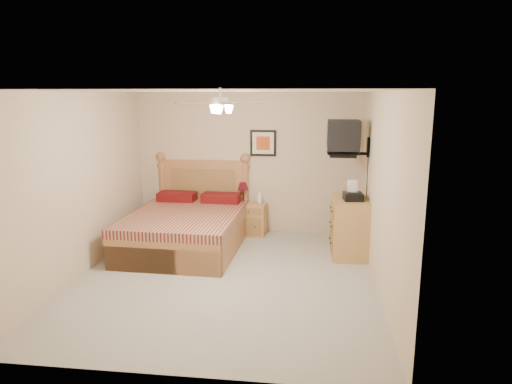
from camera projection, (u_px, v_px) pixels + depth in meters
floor at (226, 278)px, 6.25m from camera, size 4.50×4.50×0.00m
ceiling at (223, 91)px, 5.72m from camera, size 4.00×4.50×0.04m
wall_back at (248, 163)px, 8.17m from camera, size 4.00×0.04×2.50m
wall_front at (174, 242)px, 3.80m from camera, size 4.00×0.04×2.50m
wall_left at (81, 185)px, 6.22m from camera, size 0.04×4.50×2.50m
wall_right at (381, 192)px, 5.75m from camera, size 0.04×4.50×2.50m
bed at (185, 206)px, 7.28m from camera, size 1.77×2.28×1.44m
nightstand at (251, 219)px, 8.12m from camera, size 0.55×0.42×0.57m
table_lamp at (243, 193)px, 8.10m from camera, size 0.21×0.21×0.37m
lotion_bottle at (260, 197)px, 8.05m from camera, size 0.11×0.11×0.23m
framed_picture at (263, 143)px, 8.04m from camera, size 0.46×0.04×0.46m
dresser at (349, 228)px, 7.02m from camera, size 0.54×0.77×0.89m
fax_machine at (353, 191)px, 6.85m from camera, size 0.31×0.33×0.30m
magazine_lower at (345, 194)px, 7.22m from camera, size 0.31×0.34×0.03m
magazine_upper at (345, 193)px, 7.21m from camera, size 0.29×0.33×0.02m
wall_tv at (353, 138)px, 6.96m from camera, size 0.56×0.46×0.58m
ceiling_fan at (220, 103)px, 5.56m from camera, size 1.14×1.14×0.28m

